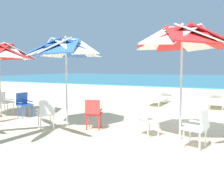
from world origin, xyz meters
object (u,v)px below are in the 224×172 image
Objects in this scene: beach_umbrella_0 at (182,39)px; plastic_chair_3 at (93,112)px; beach_umbrella_1 at (66,48)px; sun_lounger_2 at (159,98)px; plastic_chair_4 at (24,103)px; plastic_chair_5 at (4,101)px; sun_lounger_1 at (215,101)px; plastic_chair_1 at (147,117)px; plastic_chair_2 at (46,112)px; plastic_chair_0 at (198,126)px.

beach_umbrella_0 is 3.24× the size of plastic_chair_3.
sun_lounger_2 is (1.45, 5.47, -2.04)m from beach_umbrella_1.
beach_umbrella_1 is 1.23× the size of sun_lounger_2.
plastic_chair_3 and plastic_chair_4 have the same top height.
plastic_chair_5 is 0.40× the size of sun_lounger_1.
sun_lounger_2 is at bearing 100.57° from plastic_chair_1.
beach_umbrella_1 is (-2.47, -0.02, 1.82)m from plastic_chair_1.
plastic_chair_1 is at bearing -0.64° from plastic_chair_3.
sun_lounger_2 is at bearing 108.85° from beach_umbrella_0.
sun_lounger_1 is at bearing 40.79° from plastic_chair_4.
beach_umbrella_0 reaches higher than beach_umbrella_1.
plastic_chair_1 is 4.68m from plastic_chair_4.
sun_lounger_1 is (7.19, 5.22, -0.22)m from plastic_chair_5.
sun_lounger_1 is at bearing 83.44° from beach_umbrella_0.
plastic_chair_2 is at bearing -27.99° from plastic_chair_4.
plastic_chair_0 is (0.45, -0.50, -1.95)m from beach_umbrella_0.
sun_lounger_1 is at bearing 36.00° from plastic_chair_5.
plastic_chair_4 is at bearing -125.95° from sun_lounger_2.
sun_lounger_2 is at bearing -174.00° from sun_lounger_1.
plastic_chair_3 is (-1.58, 0.02, 0.00)m from plastic_chair_1.
plastic_chair_2 and plastic_chair_5 have the same top height.
plastic_chair_2 and plastic_chair_3 have the same top height.
beach_umbrella_0 is 3.24× the size of plastic_chair_5.
plastic_chair_1 is 5.74m from plastic_chair_5.
plastic_chair_1 is 1.58m from plastic_chair_3.
sun_lounger_2 is (-1.02, 5.45, -0.22)m from plastic_chair_1.
plastic_chair_0 is 4.04m from plastic_chair_2.
plastic_chair_5 is (-1.06, 0.07, 0.00)m from plastic_chair_4.
plastic_chair_0 is 1.00× the size of plastic_chair_1.
sun_lounger_2 is (3.65, 5.03, -0.22)m from plastic_chair_4.
beach_umbrella_0 is 3.24× the size of plastic_chair_4.
plastic_chair_4 is (-5.48, 0.34, -1.95)m from beach_umbrella_0.
plastic_chair_3 is at bearing 2.33° from beach_umbrella_1.
beach_umbrella_1 reaches higher than plastic_chair_1.
beach_umbrella_1 is 3.77m from plastic_chair_5.
plastic_chair_0 is 4.18m from beach_umbrella_1.
plastic_chair_2 reaches higher than sun_lounger_1.
plastic_chair_4 is 8.10m from sun_lounger_1.
beach_umbrella_1 is 3.10× the size of plastic_chair_4.
beach_umbrella_0 reaches higher than sun_lounger_2.
beach_umbrella_1 reaches higher than plastic_chair_2.
beach_umbrella_1 is (-3.28, -0.10, -0.13)m from beach_umbrella_0.
plastic_chair_4 is 1.00× the size of plastic_chair_5.
sun_lounger_2 is (-2.48, -0.26, 0.00)m from sun_lounger_1.
plastic_chair_2 reaches higher than sun_lounger_2.
plastic_chair_1 is 0.32× the size of beach_umbrella_1.
beach_umbrella_1 is 7.25m from sun_lounger_1.
sun_lounger_2 is at bearing 54.05° from plastic_chair_4.
plastic_chair_4 is (-2.20, 0.45, -1.82)m from beach_umbrella_1.
plastic_chair_1 is 2.83m from plastic_chair_2.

